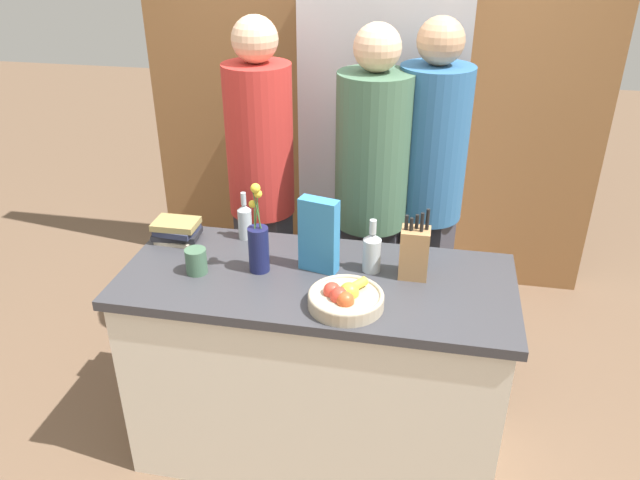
{
  "coord_description": "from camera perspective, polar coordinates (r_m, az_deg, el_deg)",
  "views": [
    {
      "loc": [
        0.42,
        -2.06,
        2.17
      ],
      "look_at": [
        0.0,
        0.08,
        1.01
      ],
      "focal_mm": 35.0,
      "sensor_mm": 36.0,
      "label": 1
    }
  ],
  "objects": [
    {
      "name": "kitchen_island",
      "position": [
        2.72,
        -0.34,
        -11.4
      ],
      "size": [
        1.55,
        0.67,
        0.89
      ],
      "color": "silver",
      "rests_on": "ground_plane"
    },
    {
      "name": "ground_plane",
      "position": [
        3.02,
        -0.32,
        -17.98
      ],
      "size": [
        14.0,
        14.0,
        0.0
      ],
      "primitive_type": "plane",
      "color": "brown"
    },
    {
      "name": "fruit_bowl",
      "position": [
        2.26,
        2.33,
        -5.32
      ],
      "size": [
        0.28,
        0.28,
        0.09
      ],
      "color": "tan",
      "rests_on": "kitchen_island"
    },
    {
      "name": "bottle_oil",
      "position": [
        2.73,
        -6.89,
        1.8
      ],
      "size": [
        0.06,
        0.06,
        0.22
      ],
      "color": "#B2BCC1",
      "rests_on": "kitchen_island"
    },
    {
      "name": "back_wall_wood",
      "position": [
        3.83,
        4.66,
        14.76
      ],
      "size": [
        2.75,
        0.12,
        2.6
      ],
      "color": "olive",
      "rests_on": "ground_plane"
    },
    {
      "name": "flower_vase",
      "position": [
        2.45,
        -5.65,
        -0.3
      ],
      "size": [
        0.08,
        0.08,
        0.38
      ],
      "color": "#191E4C",
      "rests_on": "kitchen_island"
    },
    {
      "name": "knife_block",
      "position": [
        2.44,
        8.63,
        -1.1
      ],
      "size": [
        0.11,
        0.09,
        0.29
      ],
      "color": "#A87A4C",
      "rests_on": "kitchen_island"
    },
    {
      "name": "coffee_mug",
      "position": [
        2.51,
        -11.22,
        -1.86
      ],
      "size": [
        0.08,
        0.13,
        0.1
      ],
      "color": "#42664C",
      "rests_on": "kitchen_island"
    },
    {
      "name": "person_in_blue",
      "position": [
        2.93,
        4.71,
        4.26
      ],
      "size": [
        0.34,
        0.34,
        1.77
      ],
      "rotation": [
        0.0,
        0.0,
        -0.03
      ],
      "color": "#383842",
      "rests_on": "ground_plane"
    },
    {
      "name": "refrigerator",
      "position": [
        3.57,
        5.74,
        8.2
      ],
      "size": [
        0.83,
        0.63,
        1.94
      ],
      "color": "#B7B7BC",
      "rests_on": "ground_plane"
    },
    {
      "name": "bottle_vinegar",
      "position": [
        2.46,
        4.77,
        -1.01
      ],
      "size": [
        0.07,
        0.07,
        0.22
      ],
      "color": "#B2BCC1",
      "rests_on": "kitchen_island"
    },
    {
      "name": "person_in_red_tee",
      "position": [
        3.02,
        9.85,
        4.92
      ],
      "size": [
        0.33,
        0.33,
        1.78
      ],
      "rotation": [
        0.0,
        0.0,
        -0.43
      ],
      "color": "#383842",
      "rests_on": "ground_plane"
    },
    {
      "name": "cereal_box",
      "position": [
        2.43,
        -0.15,
        0.43
      ],
      "size": [
        0.16,
        0.09,
        0.31
      ],
      "color": "teal",
      "rests_on": "kitchen_island"
    },
    {
      "name": "person_at_sink",
      "position": [
        3.04,
        -5.38,
        5.42
      ],
      "size": [
        0.32,
        0.32,
        1.78
      ],
      "rotation": [
        0.0,
        0.0,
        -0.26
      ],
      "color": "#383842",
      "rests_on": "ground_plane"
    },
    {
      "name": "book_stack",
      "position": [
        2.77,
        -12.96,
        0.87
      ],
      "size": [
        0.2,
        0.16,
        0.09
      ],
      "color": "#B7A88E",
      "rests_on": "kitchen_island"
    }
  ]
}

